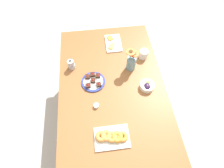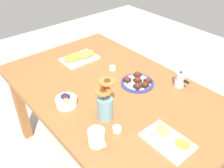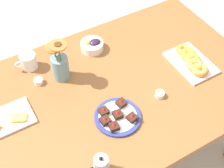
# 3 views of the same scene
# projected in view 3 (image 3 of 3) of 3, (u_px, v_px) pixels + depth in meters

# --- Properties ---
(ground_plane) EXTENTS (6.00, 6.00, 0.00)m
(ground_plane) POSITION_uv_depth(u_px,v_px,m) (112.00, 156.00, 2.20)
(ground_plane) COLOR #B7B2A8
(dining_table) EXTENTS (1.60, 1.00, 0.74)m
(dining_table) POSITION_uv_depth(u_px,v_px,m) (112.00, 99.00, 1.70)
(dining_table) COLOR brown
(dining_table) RESTS_ON ground_plane
(coffee_mug) EXTENTS (0.12, 0.09, 0.09)m
(coffee_mug) POSITION_uv_depth(u_px,v_px,m) (28.00, 61.00, 1.71)
(coffee_mug) COLOR white
(coffee_mug) RESTS_ON dining_table
(grape_bowl) EXTENTS (0.13, 0.13, 0.07)m
(grape_bowl) POSITION_uv_depth(u_px,v_px,m) (92.00, 45.00, 1.81)
(grape_bowl) COLOR white
(grape_bowl) RESTS_ON dining_table
(cheese_platter) EXTENTS (0.26, 0.17, 0.03)m
(cheese_platter) POSITION_uv_depth(u_px,v_px,m) (6.00, 120.00, 1.50)
(cheese_platter) COLOR white
(cheese_platter) RESTS_ON dining_table
(croissant_platter) EXTENTS (0.19, 0.29, 0.05)m
(croissant_platter) POSITION_uv_depth(u_px,v_px,m) (192.00, 61.00, 1.74)
(croissant_platter) COLOR white
(croissant_platter) RESTS_ON dining_table
(jam_cup_honey) EXTENTS (0.05, 0.05, 0.03)m
(jam_cup_honey) POSITION_uv_depth(u_px,v_px,m) (160.00, 94.00, 1.60)
(jam_cup_honey) COLOR white
(jam_cup_honey) RESTS_ON dining_table
(jam_cup_berry) EXTENTS (0.05, 0.05, 0.03)m
(jam_cup_berry) POSITION_uv_depth(u_px,v_px,m) (39.00, 81.00, 1.65)
(jam_cup_berry) COLOR white
(jam_cup_berry) RESTS_ON dining_table
(dessert_plate) EXTENTS (0.23, 0.23, 0.05)m
(dessert_plate) POSITION_uv_depth(u_px,v_px,m) (117.00, 117.00, 1.51)
(dessert_plate) COLOR navy
(dessert_plate) RESTS_ON dining_table
(flower_vase) EXTENTS (0.10, 0.13, 0.25)m
(flower_vase) POSITION_uv_depth(u_px,v_px,m) (60.00, 65.00, 1.63)
(flower_vase) COLOR #6B939E
(flower_vase) RESTS_ON dining_table
(moka_pot) EXTENTS (0.11, 0.07, 0.12)m
(moka_pot) POSITION_uv_depth(u_px,v_px,m) (101.00, 165.00, 1.30)
(moka_pot) COLOR #B7B7BC
(moka_pot) RESTS_ON dining_table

